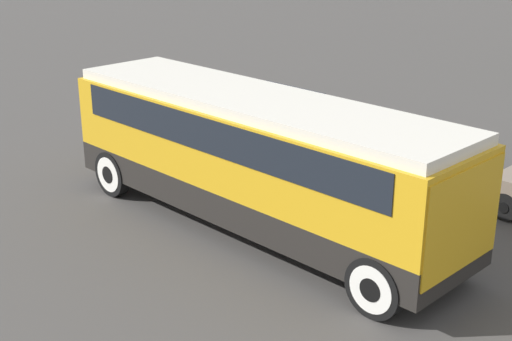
{
  "coord_description": "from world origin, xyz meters",
  "views": [
    {
      "loc": [
        10.2,
        -10.1,
        6.59
      ],
      "look_at": [
        0.0,
        0.0,
        1.35
      ],
      "focal_mm": 50.0,
      "sensor_mm": 36.0,
      "label": 1
    }
  ],
  "objects": [
    {
      "name": "parked_car_mid",
      "position": [
        -4.2,
        5.19,
        0.73
      ],
      "size": [
        4.78,
        1.93,
        1.45
      ],
      "color": "maroon",
      "rests_on": "ground_plane"
    },
    {
      "name": "tour_bus",
      "position": [
        0.1,
        0.0,
        1.81
      ],
      "size": [
        9.86,
        2.55,
        2.99
      ],
      "color": "black",
      "rests_on": "ground_plane"
    },
    {
      "name": "ground_plane",
      "position": [
        0.0,
        0.0,
        0.0
      ],
      "size": [
        120.0,
        120.0,
        0.0
      ],
      "primitive_type": "plane",
      "color": "#423F3D"
    }
  ]
}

